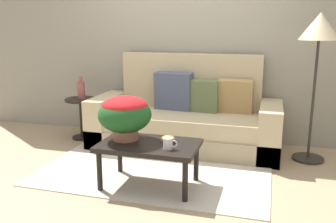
% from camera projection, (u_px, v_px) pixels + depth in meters
% --- Properties ---
extents(ground_plane, '(14.00, 14.00, 0.00)m').
position_uv_depth(ground_plane, '(160.00, 165.00, 3.97)').
color(ground_plane, tan).
extents(wall_back, '(6.40, 0.12, 2.76)m').
position_uv_depth(wall_back, '(186.00, 33.00, 4.73)').
color(wall_back, gray).
rests_on(wall_back, ground).
extents(area_rug, '(2.34, 1.73, 0.01)m').
position_uv_depth(area_rug, '(159.00, 166.00, 3.93)').
color(area_rug, beige).
rests_on(area_rug, ground).
extents(couch, '(2.29, 0.86, 1.13)m').
position_uv_depth(couch, '(186.00, 120.00, 4.52)').
color(couch, tan).
rests_on(couch, ground).
extents(coffee_table, '(0.91, 0.57, 0.42)m').
position_uv_depth(coffee_table, '(149.00, 148.00, 3.37)').
color(coffee_table, black).
rests_on(coffee_table, ground).
extents(side_table, '(0.41, 0.41, 0.54)m').
position_uv_depth(side_table, '(81.00, 111.00, 4.82)').
color(side_table, black).
rests_on(side_table, ground).
extents(floor_lamp, '(0.43, 0.43, 1.61)m').
position_uv_depth(floor_lamp, '(319.00, 37.00, 3.81)').
color(floor_lamp, '#2D2823').
rests_on(floor_lamp, ground).
extents(potted_plant, '(0.50, 0.50, 0.42)m').
position_uv_depth(potted_plant, '(125.00, 114.00, 3.41)').
color(potted_plant, '#A36B4C').
rests_on(potted_plant, coffee_table).
extents(coffee_mug, '(0.13, 0.08, 0.10)m').
position_uv_depth(coffee_mug, '(168.00, 143.00, 3.19)').
color(coffee_mug, white).
rests_on(coffee_mug, coffee_table).
extents(snack_bowl, '(0.13, 0.13, 0.07)m').
position_uv_depth(snack_bowl, '(168.00, 139.00, 3.37)').
color(snack_bowl, gold).
rests_on(snack_bowl, coffee_table).
extents(table_vase, '(0.10, 0.10, 0.29)m').
position_uv_depth(table_vase, '(81.00, 90.00, 4.76)').
color(table_vase, '#934C42').
rests_on(table_vase, side_table).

